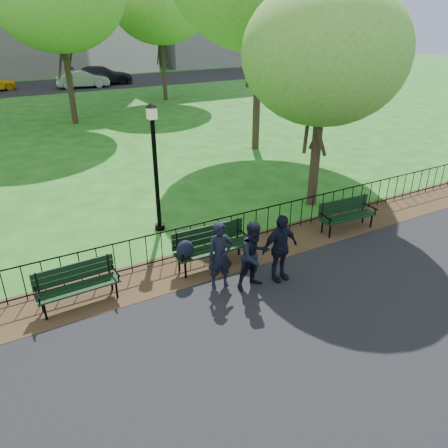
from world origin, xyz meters
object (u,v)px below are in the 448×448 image
park_bench_left_a (76,281)px  person_mid (254,255)px  sedan_silver (83,79)px  person_right (280,248)px  lamppost (155,164)px  tree_near_e (325,54)px  park_bench_main (201,245)px  person_left (220,255)px  park_bench_right_a (346,212)px  sedan_dark (102,75)px

park_bench_left_a → person_mid: (3.65, -1.35, 0.26)m
park_bench_left_a → sedan_silver: sedan_silver is taller
person_right → lamppost: bearing=109.0°
tree_near_e → park_bench_main: bearing=-159.4°
park_bench_left_a → person_right: bearing=-19.5°
tree_near_e → lamppost: bearing=172.4°
park_bench_left_a → person_left: bearing=-19.5°
park_bench_right_a → person_left: person_left is taller
tree_near_e → sedan_dark: (1.47, 30.70, -3.89)m
lamppost → park_bench_right_a: bearing=-29.4°
park_bench_right_a → lamppost: bearing=154.4°
park_bench_main → person_mid: bearing=-60.0°
park_bench_left_a → tree_near_e: 9.19m
person_right → park_bench_main: bearing=135.4°
park_bench_right_a → sedan_dark: 32.73m
park_bench_main → sedan_silver: bearing=83.1°
person_mid → lamppost: bearing=98.4°
person_right → sedan_dark: bearing=79.9°
sedan_silver → lamppost: bearing=179.8°
park_bench_main → person_left: bearing=-85.4°
park_bench_main → person_right: 1.91m
sedan_silver → person_left: bearing=-179.1°
park_bench_left_a → person_right: person_right is taller
sedan_silver → person_right: bearing=-176.6°
park_bench_right_a → person_mid: size_ratio=1.08×
person_left → tree_near_e: bearing=39.3°
person_mid → park_bench_right_a: bearing=14.2°
person_mid → sedan_dark: size_ratio=0.31×
person_right → person_mid: bearing=176.8°
park_bench_left_a → person_mid: person_mid is taller
park_bench_right_a → person_left: size_ratio=1.11×
park_bench_left_a → sedan_silver: bearing=74.6°
park_bench_right_a → person_mid: 4.15m
tree_near_e → person_right: size_ratio=4.08×
park_bench_right_a → sedan_silver: bearing=94.0°
person_mid → sedan_dark: 34.38m
person_left → sedan_silver: size_ratio=0.37×
park_bench_main → park_bench_left_a: (-2.95, 0.07, -0.11)m
park_bench_main → lamppost: 2.90m
person_left → sedan_dark: (6.48, 33.48, -0.02)m
person_right → sedan_silver: person_right is taller
park_bench_right_a → lamppost: lamppost is taller
park_bench_left_a → park_bench_right_a: size_ratio=0.99×
park_bench_left_a → tree_near_e: (8.01, 1.83, 4.12)m
lamppost → sedan_dark: size_ratio=0.68×
person_left → sedan_dark: 34.10m
park_bench_main → person_mid: 1.46m
person_mid → person_right: size_ratio=0.99×
park_bench_left_a → person_right: 4.56m
park_bench_main → person_mid: size_ratio=1.22×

